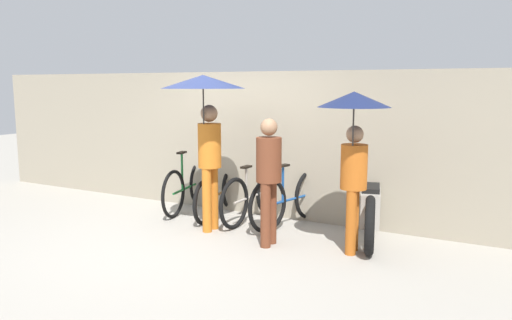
# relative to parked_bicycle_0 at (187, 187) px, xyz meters

# --- Properties ---
(ground_plane) EXTENTS (30.00, 30.00, 0.00)m
(ground_plane) POSITION_rel_parked_bicycle_0_xyz_m (0.93, -1.51, -0.39)
(ground_plane) COLOR #9E998E
(back_wall) EXTENTS (11.05, 0.12, 2.23)m
(back_wall) POSITION_rel_parked_bicycle_0_xyz_m (0.93, 0.36, 0.73)
(back_wall) COLOR gray
(back_wall) RESTS_ON ground
(parked_bicycle_0) EXTENTS (0.51, 1.71, 1.07)m
(parked_bicycle_0) POSITION_rel_parked_bicycle_0_xyz_m (0.00, 0.00, 0.00)
(parked_bicycle_0) COLOR black
(parked_bicycle_0) RESTS_ON ground
(parked_bicycle_1) EXTENTS (0.49, 1.72, 1.00)m
(parked_bicycle_1) POSITION_rel_parked_bicycle_0_xyz_m (0.62, -0.04, -0.04)
(parked_bicycle_1) COLOR black
(parked_bicycle_1) RESTS_ON ground
(parked_bicycle_2) EXTENTS (0.44, 1.76, 1.11)m
(parked_bicycle_2) POSITION_rel_parked_bicycle_0_xyz_m (1.24, -0.04, -0.01)
(parked_bicycle_2) COLOR black
(parked_bicycle_2) RESTS_ON ground
(parked_bicycle_3) EXTENTS (0.58, 1.73, 0.99)m
(parked_bicycle_3) POSITION_rel_parked_bicycle_0_xyz_m (1.86, -0.02, 0.01)
(parked_bicycle_3) COLOR black
(parked_bicycle_3) RESTS_ON ground
(pedestrian_leading) EXTENTS (1.13, 1.13, 2.16)m
(pedestrian_leading) POSITION_rel_parked_bicycle_0_xyz_m (0.97, -0.88, 1.35)
(pedestrian_leading) COLOR #C66B1E
(pedestrian_leading) RESTS_ON ground
(pedestrian_center) EXTENTS (0.32, 0.32, 1.62)m
(pedestrian_center) POSITION_rel_parked_bicycle_0_xyz_m (1.99, -0.98, 0.55)
(pedestrian_center) COLOR brown
(pedestrian_center) RESTS_ON ground
(pedestrian_trailing) EXTENTS (0.84, 0.84, 1.95)m
(pedestrian_trailing) POSITION_rel_parked_bicycle_0_xyz_m (3.02, -0.82, 1.08)
(pedestrian_trailing) COLOR #B25619
(pedestrian_trailing) RESTS_ON ground
(motorcycle) EXTENTS (0.77, 1.97, 0.93)m
(motorcycle) POSITION_rel_parked_bicycle_0_xyz_m (3.05, -0.13, 0.02)
(motorcycle) COLOR black
(motorcycle) RESTS_ON ground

